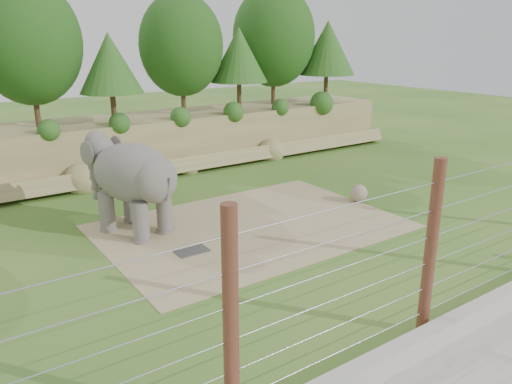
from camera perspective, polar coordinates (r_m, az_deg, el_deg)
ground at (r=14.88m, az=4.44°, el=-7.80°), size 90.00×90.00×0.00m
back_embankment at (r=24.91m, az=-13.29°, el=11.55°), size 30.00×5.52×8.77m
dirt_patch at (r=17.36m, az=-0.53°, el=-3.91°), size 10.00×7.00×0.02m
drain_grate at (r=15.48m, az=-7.32°, el=-6.70°), size 1.00×0.60×0.03m
elephant at (r=16.89m, az=-13.82°, el=0.60°), size 2.87×4.25×3.17m
stone_ball at (r=20.17m, az=11.66°, el=-0.13°), size 0.69×0.69×0.69m
retaining_wall at (r=11.82m, az=20.46°, el=-14.78°), size 26.00×0.35×0.50m
barrier_fence at (r=11.27m, az=19.34°, el=-6.22°), size 20.26×0.26×4.00m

